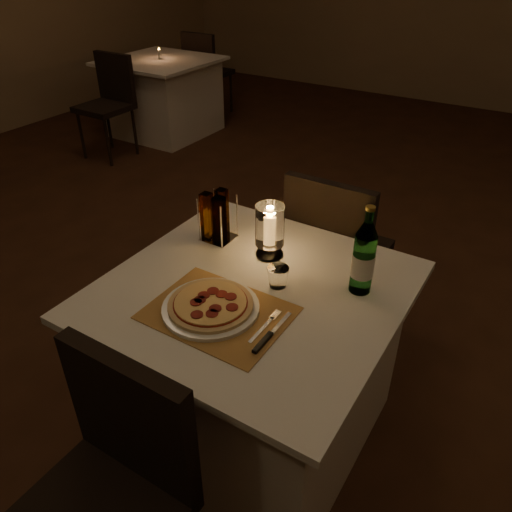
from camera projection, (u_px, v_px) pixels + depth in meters
The scene contains 17 objects.
floor at pixel (248, 349), 2.55m from camera, with size 8.00×10.00×0.02m, color #402214.
main_table at pixel (253, 363), 1.94m from camera, with size 1.00×1.00×0.74m.
chair_near at pixel (112, 479), 1.34m from camera, with size 0.42×0.42×0.90m.
chair_far at pixel (334, 244), 2.36m from camera, with size 0.42×0.42×0.90m.
placemat at pixel (218, 313), 1.62m from camera, with size 0.45×0.34×0.00m, color #B17C3D.
plate at pixel (211, 308), 1.63m from camera, with size 0.32×0.32×0.01m, color white.
pizza at pixel (211, 304), 1.62m from camera, with size 0.28×0.28×0.02m.
fork at pixel (267, 324), 1.57m from camera, with size 0.02×0.18×0.00m.
knife at pixel (267, 338), 1.51m from camera, with size 0.02×0.22×0.01m.
tumbler at pixel (278, 277), 1.73m from camera, with size 0.08×0.08×0.08m, color white, non-canonical shape.
water_bottle at pixel (364, 258), 1.66m from camera, with size 0.08×0.08×0.32m.
hurricane_candle at pixel (270, 227), 1.85m from camera, with size 0.11×0.11×0.21m.
cruet_caddy at pixel (217, 218), 1.97m from camera, with size 0.12×0.12×0.21m.
neighbor_table_left at pixel (164, 97), 5.12m from camera, with size 1.00×1.00×0.74m.
neighbor_chair_la at pixel (110, 96), 4.52m from camera, with size 0.42×0.42×0.90m.
neighbor_chair_lb at pixel (205, 66), 5.53m from camera, with size 0.42×0.42×0.90m.
neighbor_candle_left at pixel (159, 54), 4.90m from camera, with size 0.03×0.03×0.11m.
Camera 1 is at (1.03, -1.58, 1.78)m, focal length 35.00 mm.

